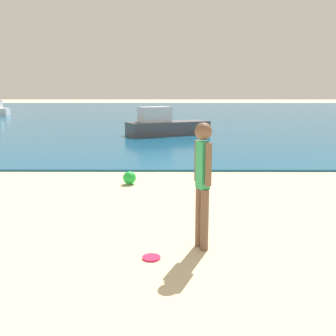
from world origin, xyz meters
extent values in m
cube|color=#14567F|center=(0.00, 40.94, 0.03)|extent=(160.00, 60.00, 0.06)
cylinder|color=brown|center=(0.70, 5.65, 0.43)|extent=(0.11, 0.11, 0.85)
cylinder|color=brown|center=(0.65, 5.79, 0.43)|extent=(0.11, 0.11, 0.85)
cube|color=#2DA35B|center=(0.68, 5.72, 1.17)|extent=(0.19, 0.23, 0.64)
sphere|color=brown|center=(0.68, 5.72, 1.63)|extent=(0.23, 0.23, 0.23)
cylinder|color=brown|center=(0.74, 5.57, 1.21)|extent=(0.09, 0.09, 0.57)
cylinder|color=brown|center=(0.61, 5.86, 1.21)|extent=(0.09, 0.09, 0.57)
cylinder|color=#E51E4C|center=(-0.01, 5.36, 0.01)|extent=(0.24, 0.24, 0.03)
cube|color=#4C4C51|center=(0.15, 19.51, 0.38)|extent=(4.14, 2.87, 0.64)
cube|color=silver|center=(-0.49, 19.20, 1.05)|extent=(1.68, 1.42, 0.72)
sphere|color=green|center=(-0.71, 9.51, 0.15)|extent=(0.31, 0.31, 0.31)
camera|label=1|loc=(0.24, 0.57, 2.15)|focal=41.98mm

